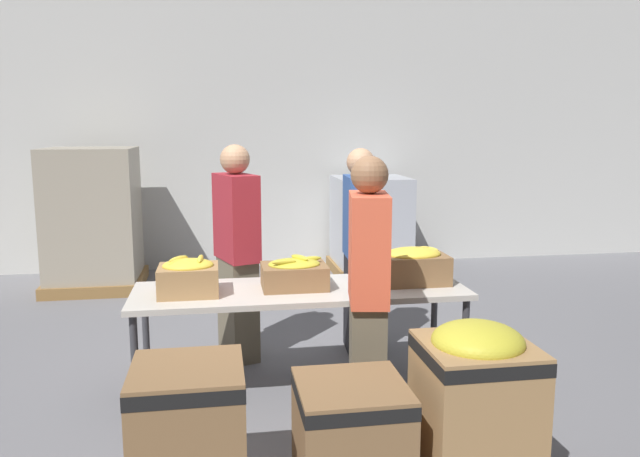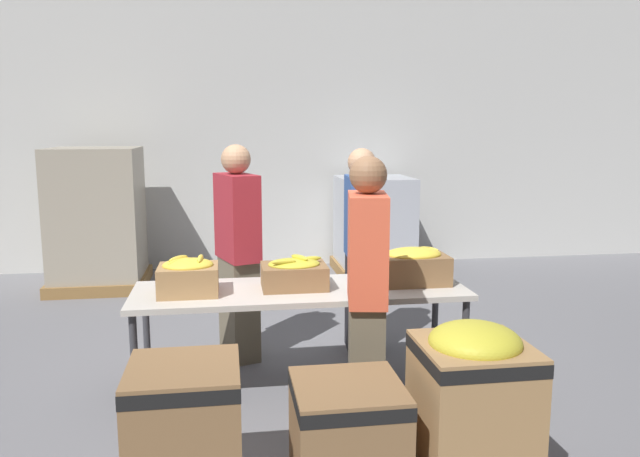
# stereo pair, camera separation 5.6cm
# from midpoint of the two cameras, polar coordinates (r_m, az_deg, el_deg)

# --- Properties ---
(ground_plane) EXTENTS (30.00, 30.00, 0.00)m
(ground_plane) POSITION_cam_midpoint_polar(r_m,az_deg,el_deg) (4.67, -2.10, -14.36)
(ground_plane) COLOR slate
(wall_back) EXTENTS (16.00, 0.08, 4.00)m
(wall_back) POSITION_cam_midpoint_polar(r_m,az_deg,el_deg) (8.35, -5.80, 10.16)
(wall_back) COLOR silver
(wall_back) RESTS_ON ground_plane
(sorting_table) EXTENTS (2.34, 0.75, 0.75)m
(sorting_table) POSITION_cam_midpoint_polar(r_m,az_deg,el_deg) (4.43, -2.16, -6.16)
(sorting_table) COLOR beige
(sorting_table) RESTS_ON ground_plane
(banana_box_0) EXTENTS (0.40, 0.33, 0.27)m
(banana_box_0) POSITION_cam_midpoint_polar(r_m,az_deg,el_deg) (4.33, -12.31, -4.28)
(banana_box_0) COLOR #A37A4C
(banana_box_0) RESTS_ON sorting_table
(banana_box_1) EXTENTS (0.45, 0.34, 0.24)m
(banana_box_1) POSITION_cam_midpoint_polar(r_m,az_deg,el_deg) (4.41, -2.73, -4.11)
(banana_box_1) COLOR olive
(banana_box_1) RESTS_ON sorting_table
(banana_box_2) EXTENTS (0.49, 0.33, 0.26)m
(banana_box_2) POSITION_cam_midpoint_polar(r_m,az_deg,el_deg) (4.58, 8.17, -3.31)
(banana_box_2) COLOR olive
(banana_box_2) RESTS_ON sorting_table
(volunteer_0) EXTENTS (0.30, 0.49, 1.70)m
(volunteer_0) POSITION_cam_midpoint_polar(r_m,az_deg,el_deg) (3.87, 3.99, -6.09)
(volunteer_0) COLOR #6B604C
(volunteer_0) RESTS_ON ground_plane
(volunteer_1) EXTENTS (0.37, 0.52, 1.74)m
(volunteer_1) POSITION_cam_midpoint_polar(r_m,az_deg,el_deg) (5.03, -7.91, -2.36)
(volunteer_1) COLOR #6B604C
(volunteer_1) RESTS_ON ground_plane
(volunteer_2) EXTENTS (0.26, 0.47, 1.70)m
(volunteer_2) POSITION_cam_midpoint_polar(r_m,az_deg,el_deg) (5.17, 3.33, -2.15)
(volunteer_2) COLOR black
(volunteer_2) RESTS_ON ground_plane
(donation_bin_0) EXTENTS (0.54, 0.54, 0.74)m
(donation_bin_0) POSITION_cam_midpoint_polar(r_m,az_deg,el_deg) (3.26, -12.39, -17.81)
(donation_bin_0) COLOR olive
(donation_bin_0) RESTS_ON ground_plane
(donation_bin_1) EXTENTS (0.55, 0.55, 0.60)m
(donation_bin_1) POSITION_cam_midpoint_polar(r_m,az_deg,el_deg) (3.35, 2.36, -18.28)
(donation_bin_1) COLOR olive
(donation_bin_1) RESTS_ON ground_plane
(donation_bin_2) EXTENTS (0.57, 0.57, 0.88)m
(donation_bin_2) POSITION_cam_midpoint_polar(r_m,az_deg,el_deg) (3.47, 13.55, -14.91)
(donation_bin_2) COLOR #A37A4C
(donation_bin_2) RESTS_ON ground_plane
(pallet_stack_0) EXTENTS (1.07, 1.07, 1.63)m
(pallet_stack_0) POSITION_cam_midpoint_polar(r_m,az_deg,el_deg) (7.69, -20.22, 0.77)
(pallet_stack_0) COLOR olive
(pallet_stack_0) RESTS_ON ground_plane
(pallet_stack_1) EXTENTS (0.99, 0.99, 1.23)m
(pallet_stack_1) POSITION_cam_midpoint_polar(r_m,az_deg,el_deg) (8.03, 4.45, 0.24)
(pallet_stack_1) COLOR olive
(pallet_stack_1) RESTS_ON ground_plane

